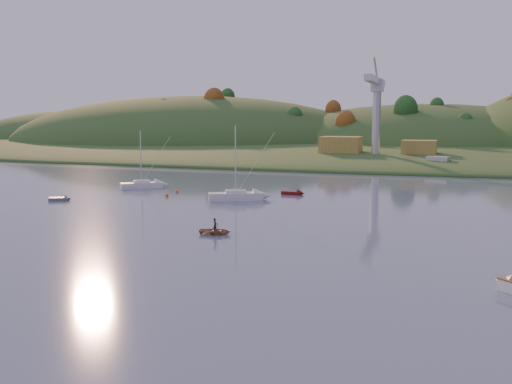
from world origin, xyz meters
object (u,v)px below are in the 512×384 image
(sailboat_far, at_px, (236,195))
(canoe, at_px, (215,231))
(red_tender, at_px, (296,193))
(grey_dinghy, at_px, (63,199))
(sailboat_near, at_px, (142,184))

(sailboat_far, distance_m, canoe, 25.55)
(sailboat_far, xyz_separation_m, canoe, (7.13, -24.53, -0.38))
(sailboat_far, distance_m, red_tender, 11.38)
(canoe, height_order, grey_dinghy, grey_dinghy)
(red_tender, bearing_deg, sailboat_far, -127.04)
(red_tender, bearing_deg, canoe, -88.59)
(sailboat_near, relative_size, grey_dinghy, 2.94)
(red_tender, bearing_deg, grey_dinghy, -149.13)
(sailboat_far, relative_size, canoe, 3.31)
(sailboat_far, xyz_separation_m, red_tender, (7.05, 8.92, -0.47))
(red_tender, xyz_separation_m, grey_dinghy, (-31.57, -17.93, -0.02))
(sailboat_near, xyz_separation_m, grey_dinghy, (-3.36, -17.35, -0.43))
(sailboat_near, xyz_separation_m, canoe, (28.29, -32.88, -0.32))
(sailboat_far, xyz_separation_m, grey_dinghy, (-24.52, -9.01, -0.49))
(sailboat_far, bearing_deg, canoe, -100.18)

